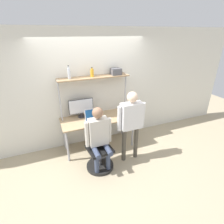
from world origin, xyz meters
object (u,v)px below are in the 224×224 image
office_chair (99,155)px  storage_box (116,71)px  laptop (93,118)px  person_seated (99,135)px  monitor (81,107)px  bottle_amber (92,73)px  cell_phone (104,119)px  bottle_clear (69,73)px  person_standing (131,119)px

office_chair → storage_box: size_ratio=4.20×
laptop → person_seated: bearing=-95.7°
office_chair → monitor: bearing=97.1°
bottle_amber → monitor: bearing=174.1°
monitor → cell_phone: 0.59m
laptop → bottle_clear: 1.07m
bottle_clear → storage_box: bottle_clear is taller
cell_phone → person_seated: (-0.34, -0.64, 0.01)m
laptop → cell_phone: size_ratio=2.22×
monitor → bottle_amber: (0.29, -0.03, 0.77)m
storage_box → monitor: bearing=178.0°
cell_phone → bottle_clear: size_ratio=0.55×
bottle_amber → storage_box: bottle_amber is taller
cell_phone → bottle_amber: bearing=120.6°
person_seated → bottle_clear: size_ratio=4.94×
person_standing → storage_box: 1.17m
laptop → bottle_clear: bottle_clear is taller
bottle_clear → storage_box: (1.04, 0.00, -0.04)m
monitor → office_chair: (0.11, -0.89, -0.73)m
laptop → bottle_amber: bottle_amber is taller
office_chair → cell_phone: bearing=60.0°
office_chair → person_seated: (0.00, -0.05, 0.51)m
office_chair → person_standing: bearing=-1.1°
laptop → person_seated: 0.67m
monitor → office_chair: size_ratio=0.61×
cell_phone → bottle_clear: bearing=157.1°
monitor → laptop: (0.18, -0.28, -0.17)m
laptop → bottle_clear: (-0.38, 0.25, 0.97)m
bottle_clear → bottle_amber: (0.49, 0.00, -0.03)m
laptop → person_seated: (-0.07, -0.66, -0.05)m
storage_box → person_seated: bearing=-128.5°
storage_box → office_chair: bearing=-130.3°
bottle_amber → storage_box: 0.56m
monitor → person_standing: person_standing is taller
person_seated → person_standing: bearing=3.1°
monitor → person_seated: 0.98m
office_chair → person_standing: (0.71, -0.01, 0.70)m
monitor → storage_box: size_ratio=2.55×
office_chair → storage_box: storage_box is taller
office_chair → bottle_clear: bearing=109.8°
person_standing → cell_phone: bearing=121.3°
person_standing → bottle_amber: bearing=121.1°
cell_phone → person_seated: person_seated is taller
cell_phone → storage_box: 1.10m
monitor → laptop: bearing=-57.2°
laptop → bottle_amber: bearing=67.2°
monitor → cell_phone: bearing=-34.0°
monitor → storage_box: bearing=-2.0°
laptop → person_standing: (0.64, -0.62, 0.15)m
person_standing → storage_box: size_ratio=7.02×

